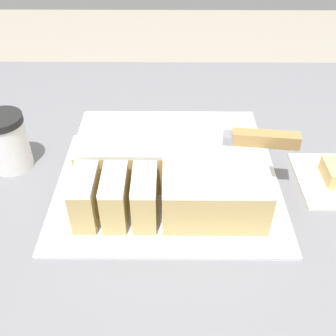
{
  "coord_description": "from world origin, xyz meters",
  "views": [
    {
      "loc": [
        -0.06,
        -0.46,
        1.38
      ],
      "look_at": [
        -0.07,
        0.04,
        0.98
      ],
      "focal_mm": 42.0,
      "sensor_mm": 36.0,
      "label": 1
    }
  ],
  "objects": [
    {
      "name": "cake_board",
      "position": [
        -0.07,
        0.04,
        0.93
      ],
      "size": [
        0.38,
        0.3,
        0.01
      ],
      "color": "silver",
      "rests_on": "countertop"
    },
    {
      "name": "cake",
      "position": [
        -0.06,
        0.04,
        0.98
      ],
      "size": [
        0.3,
        0.22,
        0.08
      ],
      "color": "tan",
      "rests_on": "cake_board"
    },
    {
      "name": "knife",
      "position": [
        0.05,
        0.05,
        1.03
      ],
      "size": [
        0.33,
        0.06,
        0.02
      ],
      "rotation": [
        0.0,
        0.0,
        3.02
      ],
      "color": "silver",
      "rests_on": "cake"
    },
    {
      "name": "coffee_cup",
      "position": [
        -0.35,
        0.1,
        0.98
      ],
      "size": [
        0.07,
        0.07,
        0.1
      ],
      "color": "white",
      "rests_on": "countertop"
    }
  ]
}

